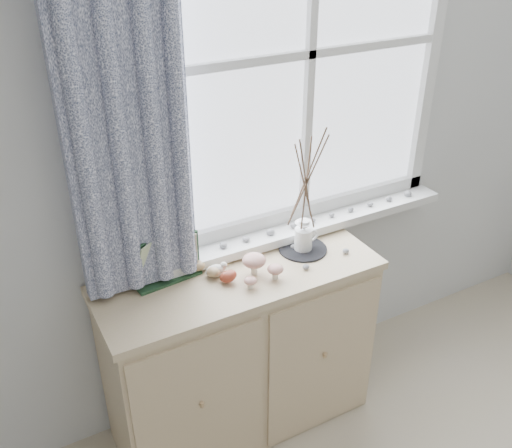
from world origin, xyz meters
name	(u,v)px	position (x,y,z in m)	size (l,w,h in m)	color
sideboard	(241,352)	(-0.15, 1.75, 0.43)	(1.20, 0.45, 0.85)	#CBAA8E
botanical_book	(168,260)	(-0.42, 1.83, 0.96)	(0.31, 0.13, 0.22)	#1C3B22
toadstool_cluster	(258,265)	(-0.09, 1.71, 0.90)	(0.18, 0.16, 0.09)	white
wooden_eggs	(213,271)	(-0.25, 1.79, 0.88)	(0.14, 0.17, 0.07)	tan
songbird_figurine	(216,270)	(-0.24, 1.79, 0.88)	(0.11, 0.05, 0.06)	white
crocheted_doily	(303,249)	(0.18, 1.79, 0.85)	(0.21, 0.21, 0.01)	black
twig_pitcher	(306,179)	(0.18, 1.79, 1.20)	(0.25, 0.25, 0.60)	white
sideboard_pebbles	(303,253)	(0.15, 1.75, 0.86)	(0.33, 0.23, 0.02)	gray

